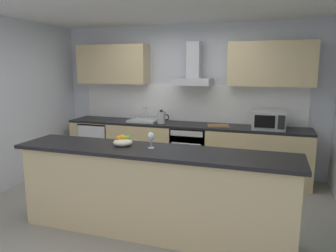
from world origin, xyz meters
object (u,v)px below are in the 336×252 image
refrigerator (100,144)px  wine_glass (151,137)px  sink (144,120)px  chopping_board (218,126)px  range_hood (193,72)px  kettle (161,117)px  fruit_bowl (123,142)px  microwave (269,120)px  oven (191,150)px

refrigerator → wine_glass: wine_glass is taller
sink → chopping_board: size_ratio=1.47×
sink → wine_glass: 2.24m
refrigerator → range_hood: (1.77, 0.13, 1.36)m
kettle → chopping_board: bearing=0.6°
sink → range_hood: range_hood is taller
fruit_bowl → kettle: bearing=96.4°
microwave → fruit_bowl: bearing=-128.3°
refrigerator → kettle: (1.25, -0.03, 0.58)m
oven → fruit_bowl: 2.11m
wine_glass → fruit_bowl: (-0.35, 0.02, -0.08)m
refrigerator → sink: sink is taller
wine_glass → chopping_board: 2.05m
chopping_board → oven: bearing=177.1°
oven → sink: size_ratio=1.60×
oven → wine_glass: 2.12m
sink → range_hood: bearing=7.8°
refrigerator → wine_glass: bearing=-47.8°
kettle → wine_glass: size_ratio=1.62×
wine_glass → fruit_bowl: 0.36m
microwave → range_hood: size_ratio=0.69×
range_hood → oven: bearing=-90.0°
refrigerator → fruit_bowl: (1.48, -2.00, 0.61)m
fruit_bowl → chopping_board: (0.77, 1.98, -0.12)m
kettle → fruit_bowl: 1.98m
kettle → range_hood: 0.95m
range_hood → wine_glass: range_hood is taller
kettle → oven: bearing=3.7°
range_hood → chopping_board: 1.01m
sink → range_hood: (0.87, 0.12, 0.86)m
wine_glass → fruit_bowl: bearing=177.5°
microwave → kettle: 1.78m
wine_glass → chopping_board: wine_glass is taller
oven → sink: bearing=179.3°
refrigerator → microwave: size_ratio=1.70×
chopping_board → refrigerator: bearing=179.5°
refrigerator → sink: bearing=0.9°
kettle → fruit_bowl: bearing=-83.6°
refrigerator → wine_glass: 2.81m
refrigerator → kettle: size_ratio=2.94×
refrigerator → chopping_board: bearing=-0.5°
range_hood → kettle: bearing=-162.5°
refrigerator → microwave: microwave is taller
sink → fruit_bowl: sink is taller
microwave → range_hood: 1.47m
kettle → range_hood: bearing=17.5°
microwave → chopping_board: microwave is taller
wine_glass → range_hood: bearing=91.4°
kettle → range_hood: size_ratio=0.40×
oven → chopping_board: chopping_board is taller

